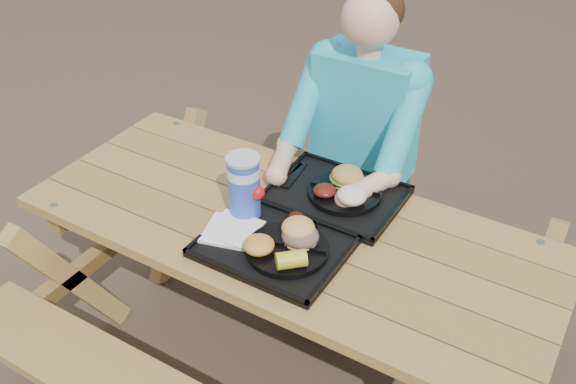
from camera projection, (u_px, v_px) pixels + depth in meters
The scene contains 18 objects.
ground at pixel (288, 369), 2.58m from camera, with size 60.00×60.00×0.00m, color #999999.
picnic_table at pixel (288, 303), 2.36m from camera, with size 1.80×1.49×0.75m, color #999999, non-canonical shape.
tray_near at pixel (273, 247), 2.03m from camera, with size 0.45×0.35×0.02m, color black.
tray_far at pixel (336, 196), 2.26m from camera, with size 0.45×0.35×0.02m, color black.
plate_near at pixel (287, 249), 1.99m from camera, with size 0.26×0.26×0.02m, color black.
plate_far at pixel (345, 193), 2.24m from camera, with size 0.26×0.26×0.02m, color black.
napkin_stack at pixel (230, 230), 2.07m from camera, with size 0.16×0.16×0.02m, color white.
soda_cup at pixel (244, 188), 2.10m from camera, with size 0.11×0.11×0.21m, color #183AB5.
condiment_bbq at pixel (296, 220), 2.10m from camera, with size 0.06×0.06×0.03m, color black.
condiment_mustard at pixel (311, 226), 2.08m from camera, with size 0.04×0.04×0.03m, color yellow.
sandwich at pixel (300, 227), 1.98m from camera, with size 0.11×0.11×0.11m, color #EFA954, non-canonical shape.
mac_cheese at pixel (259, 245), 1.96m from camera, with size 0.10×0.10×0.05m, color gold.
corn_cob at pixel (291, 260), 1.90m from camera, with size 0.09×0.09×0.05m, color yellow, non-canonical shape.
cutlery_far at pixel (294, 175), 2.34m from camera, with size 0.03×0.17×0.01m, color black.
burger at pixel (347, 172), 2.24m from camera, with size 0.11×0.11×0.10m, color #BC8C42, non-canonical shape.
baked_beans at pixel (325, 190), 2.20m from camera, with size 0.08×0.08×0.04m, color #571711.
potato_salad at pixel (352, 195), 2.16m from camera, with size 0.10×0.10×0.06m, color white.
diner at pixel (360, 168), 2.62m from camera, with size 0.48×0.84×1.28m, color #1AABB7, non-canonical shape.
Camera 1 is at (0.87, -1.44, 2.08)m, focal length 40.00 mm.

